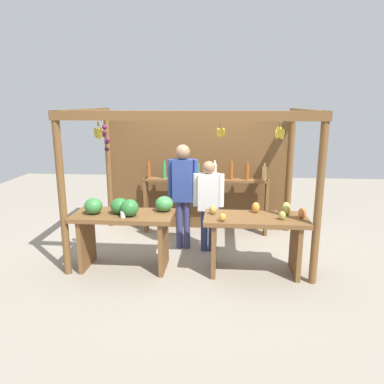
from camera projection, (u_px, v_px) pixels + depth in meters
The scene contains 7 objects.
ground_plane at pixel (193, 248), 5.98m from camera, with size 12.00×12.00×0.00m, color gray.
market_stall at pixel (195, 165), 6.13m from camera, with size 3.44×2.16×2.21m.
fruit_counter_left at pixel (125, 221), 5.15m from camera, with size 1.42×0.66×1.04m.
fruit_counter_right at pixel (256, 231), 5.03m from camera, with size 1.39×0.64×0.96m.
bottle_shelf_unit at pixel (206, 189), 6.52m from camera, with size 2.21×0.22×1.35m.
vendor_man at pixel (183, 187), 5.78m from camera, with size 0.48×0.23×1.69m.
vendor_woman at pixel (208, 199), 5.71m from camera, with size 0.48×0.20×1.45m.
Camera 1 is at (0.45, -5.58, 2.31)m, focal length 34.46 mm.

